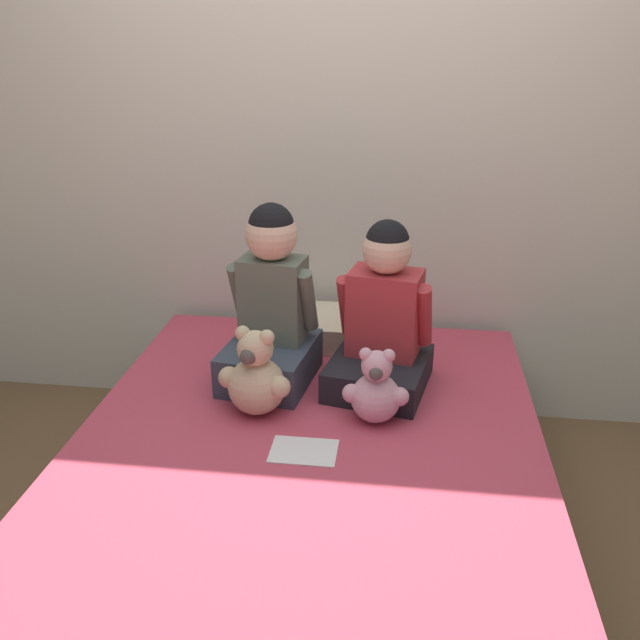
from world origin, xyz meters
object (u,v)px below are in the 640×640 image
Objects in this scene: pillow_at_headboard at (333,328)px; bed at (305,507)px; teddy_bear_held_by_left_child at (256,378)px; teddy_bear_held_by_right_child at (376,391)px; sign_card at (304,451)px; child_on_left at (271,309)px; child_on_right at (383,322)px.

bed is at bearing -90.00° from pillow_at_headboard.
teddy_bear_held_by_left_child reaches higher than pillow_at_headboard.
teddy_bear_held_by_right_child is (0.21, 0.21, 0.34)m from bed.
bed is 0.23m from sign_card.
sign_card is at bearing -92.01° from bed.
teddy_bear_held_by_left_child is at bearing -82.93° from child_on_left.
child_on_right reaches higher than teddy_bear_held_by_left_child.
child_on_right is 2.96× the size of sign_card.
child_on_right is at bearing 89.27° from teddy_bear_held_by_right_child.
teddy_bear_held_by_right_child is 0.66m from pillow_at_headboard.
child_on_right is at bearing 46.55° from teddy_bear_held_by_left_child.
bed is 9.74× the size of sign_card.
teddy_bear_held_by_right_child reaches higher than pillow_at_headboard.
child_on_left is at bearing 111.49° from sign_card.
bed is 3.07× the size of child_on_left.
child_on_left reaches higher than bed.
child_on_left is at bearing -118.03° from pillow_at_headboard.
teddy_bear_held_by_left_child reaches higher than sign_card.
child_on_left is 3.18× the size of sign_card.
teddy_bear_held_by_left_child is (-0.20, 0.21, 0.36)m from bed.
pillow_at_headboard is 2.43× the size of sign_card.
pillow_at_headboard is at bearing 132.79° from child_on_right.
child_on_left reaches higher than sign_card.
child_on_left is 0.46m from pillow_at_headboard.
pillow_at_headboard is 0.84m from sign_card.
teddy_bear_held_by_left_child is 0.66m from pillow_at_headboard.
child_on_left reaches higher than teddy_bear_held_by_left_child.
teddy_bear_held_by_left_child is 0.32m from sign_card.
bed is 0.71m from child_on_right.
teddy_bear_held_by_right_child is (0.40, -0.27, -0.17)m from child_on_left.
bed is at bearing -135.12° from teddy_bear_held_by_right_child.
pillow_at_headboard is at bearing 86.41° from teddy_bear_held_by_left_child.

